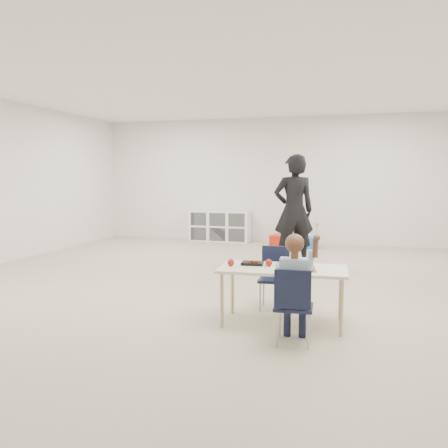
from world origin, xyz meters
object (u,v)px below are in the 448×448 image
(table, at_px, (283,296))
(chair_near, at_px, (294,305))
(child, at_px, (294,283))
(adult, at_px, (294,211))
(cubby_shelf, at_px, (220,226))

(table, relative_size, chair_near, 1.87)
(chair_near, xyz_separation_m, child, (0.00, 0.00, 0.20))
(child, distance_m, adult, 3.77)
(table, relative_size, adult, 0.70)
(table, relative_size, cubby_shelf, 0.93)
(chair_near, height_order, child, child)
(table, xyz_separation_m, child, (0.18, -0.53, 0.25))
(chair_near, height_order, cubby_shelf, cubby_shelf)
(table, bearing_deg, chair_near, -74.36)
(cubby_shelf, xyz_separation_m, adult, (2.04, -2.54, 0.58))
(table, bearing_deg, cubby_shelf, 109.10)
(chair_near, xyz_separation_m, adult, (-0.51, 3.71, 0.58))
(cubby_shelf, bearing_deg, chair_near, -67.85)
(chair_near, bearing_deg, cubby_shelf, 108.82)
(chair_near, relative_size, child, 0.63)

